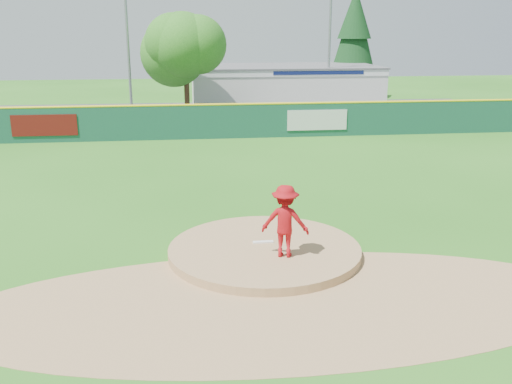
{
  "coord_description": "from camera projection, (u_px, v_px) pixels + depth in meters",
  "views": [
    {
      "loc": [
        -2.1,
        -15.1,
        6.27
      ],
      "look_at": [
        0.0,
        2.0,
        1.3
      ],
      "focal_mm": 40.0,
      "sensor_mm": 36.0,
      "label": 1
    }
  ],
  "objects": [
    {
      "name": "pool_building_grp",
      "position": [
        284.0,
        86.0,
        47.14
      ],
      "size": [
        15.2,
        8.2,
        3.31
      ],
      "color": "silver",
      "rests_on": "ground"
    },
    {
      "name": "light_pole_left",
      "position": [
        127.0,
        31.0,
        39.75
      ],
      "size": [
        1.75,
        0.25,
        11.0
      ],
      "color": "gray",
      "rests_on": "ground"
    },
    {
      "name": "conifer_tree",
      "position": [
        354.0,
        36.0,
        50.7
      ],
      "size": [
        4.4,
        4.4,
        9.5
      ],
      "color": "#382314",
      "rests_on": "ground"
    },
    {
      "name": "pitching_rubber",
      "position": [
        263.0,
        242.0,
        16.59
      ],
      "size": [
        0.6,
        0.15,
        0.04
      ],
      "primitive_type": "cube",
      "color": "white",
      "rests_on": "pitchers_mound"
    },
    {
      "name": "van",
      "position": [
        264.0,
        116.0,
        37.94
      ],
      "size": [
        4.76,
        3.24,
        1.21
      ],
      "primitive_type": "imported",
      "rotation": [
        0.0,
        0.0,
        1.88
      ],
      "color": "white",
      "rests_on": "parking_lot"
    },
    {
      "name": "pitchers_mound",
      "position": [
        264.0,
        254.0,
        16.38
      ],
      "size": [
        5.5,
        5.5,
        0.5
      ],
      "primitive_type": "cylinder",
      "color": "#9E774C",
      "rests_on": "ground"
    },
    {
      "name": "fence_banners",
      "position": [
        185.0,
        123.0,
        32.94
      ],
      "size": [
        19.27,
        0.04,
        1.2
      ],
      "color": "#5C110D",
      "rests_on": "ground"
    },
    {
      "name": "ground",
      "position": [
        264.0,
        254.0,
        16.38
      ],
      "size": [
        120.0,
        120.0,
        0.0
      ],
      "primitive_type": "plane",
      "color": "#286B19",
      "rests_on": "ground"
    },
    {
      "name": "infield_dirt_arc",
      "position": [
        282.0,
        302.0,
        13.52
      ],
      "size": [
        15.4,
        15.4,
        0.01
      ],
      "primitive_type": "cylinder",
      "color": "#9E774C",
      "rests_on": "ground"
    },
    {
      "name": "deciduous_tree",
      "position": [
        186.0,
        54.0,
        38.73
      ],
      "size": [
        5.6,
        5.6,
        7.36
      ],
      "color": "#382314",
      "rests_on": "ground"
    },
    {
      "name": "pitcher",
      "position": [
        285.0,
        221.0,
        15.38
      ],
      "size": [
        1.46,
        1.1,
        2.0
      ],
      "primitive_type": "imported",
      "rotation": [
        0.0,
        0.0,
        2.84
      ],
      "color": "#9F0D13",
      "rests_on": "pitchers_mound"
    },
    {
      "name": "outfield_fence",
      "position": [
        223.0,
        120.0,
        33.25
      ],
      "size": [
        40.0,
        0.14,
        2.07
      ],
      "color": "#154736",
      "rests_on": "ground"
    },
    {
      "name": "light_pole_right",
      "position": [
        330.0,
        38.0,
        43.56
      ],
      "size": [
        1.75,
        0.25,
        10.0
      ],
      "color": "gray",
      "rests_on": "ground"
    },
    {
      "name": "parking_lot",
      "position": [
        215.0,
        116.0,
        42.13
      ],
      "size": [
        44.0,
        16.0,
        0.02
      ],
      "primitive_type": "cube",
      "color": "#38383A",
      "rests_on": "ground"
    }
  ]
}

